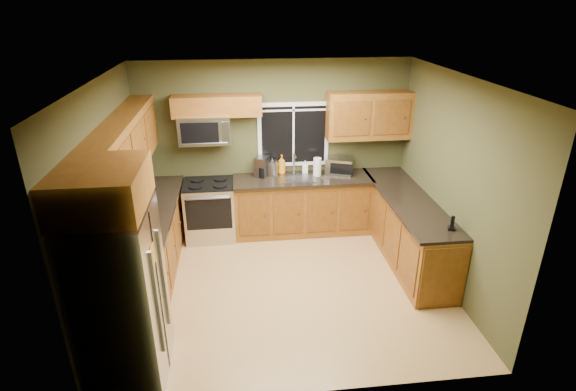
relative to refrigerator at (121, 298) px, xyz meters
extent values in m
plane|color=tan|center=(1.74, 1.30, -0.90)|extent=(4.20, 4.20, 0.00)
plane|color=white|center=(1.74, 1.30, 1.80)|extent=(4.20, 4.20, 0.00)
plane|color=#424324|center=(1.74, 3.10, 0.45)|extent=(4.20, 0.00, 4.20)
plane|color=#424324|center=(1.74, -0.50, 0.45)|extent=(4.20, 0.00, 4.20)
plane|color=#424324|center=(-0.36, 1.30, 0.45)|extent=(0.00, 3.60, 3.60)
plane|color=#424324|center=(3.84, 1.30, 0.45)|extent=(0.00, 3.60, 3.60)
cube|color=white|center=(2.04, 3.09, 0.65)|extent=(1.12, 0.03, 1.02)
cube|color=black|center=(2.04, 3.08, 0.65)|extent=(1.00, 0.01, 0.90)
cube|color=white|center=(2.04, 3.07, 0.65)|extent=(0.03, 0.01, 0.90)
cube|color=white|center=(2.04, 3.07, 1.04)|extent=(1.00, 0.01, 0.03)
cube|color=brown|center=(-0.06, 1.78, -0.45)|extent=(0.60, 2.65, 0.90)
cube|color=black|center=(-0.04, 1.78, 0.02)|extent=(0.65, 2.65, 0.04)
cube|color=brown|center=(2.15, 2.80, -0.45)|extent=(2.17, 0.60, 0.90)
cube|color=black|center=(2.15, 2.78, 0.02)|extent=(2.17, 0.65, 0.04)
cube|color=brown|center=(3.54, 1.85, -0.45)|extent=(0.60, 2.50, 0.90)
cube|color=brown|center=(3.54, 0.59, -0.45)|extent=(0.56, 0.02, 0.82)
cube|color=black|center=(3.51, 1.85, 0.02)|extent=(0.65, 2.50, 0.04)
cube|color=brown|center=(-0.20, 1.78, 0.96)|extent=(0.33, 2.65, 0.72)
cube|color=brown|center=(0.89, 2.94, 1.17)|extent=(1.30, 0.33, 0.30)
cube|color=brown|center=(3.19, 2.94, 0.96)|extent=(1.30, 0.33, 0.72)
cube|color=brown|center=(0.00, 0.00, 1.13)|extent=(0.72, 0.90, 0.38)
cube|color=#B7B7BC|center=(0.00, 0.00, 0.00)|extent=(0.72, 0.90, 1.80)
cube|color=slate|center=(0.37, -0.20, 0.05)|extent=(0.03, 0.04, 1.10)
cube|color=slate|center=(0.37, 0.20, 0.05)|extent=(0.03, 0.04, 1.10)
cube|color=black|center=(0.36, 0.00, 0.00)|extent=(0.01, 0.02, 1.78)
cube|color=orange|center=(0.37, -0.10, 0.50)|extent=(0.01, 0.14, 0.20)
cube|color=#B7B7BC|center=(0.69, 2.78, -0.45)|extent=(0.76, 0.65, 0.90)
cube|color=black|center=(0.69, 2.78, 0.00)|extent=(0.76, 0.64, 0.03)
cube|color=black|center=(0.69, 2.45, -0.35)|extent=(0.68, 0.02, 0.50)
cylinder|color=slate|center=(0.69, 2.43, -0.08)|extent=(0.64, 0.04, 0.04)
cylinder|color=black|center=(0.51, 2.64, 0.03)|extent=(0.20, 0.20, 0.01)
cylinder|color=black|center=(0.87, 2.64, 0.03)|extent=(0.20, 0.20, 0.01)
cylinder|color=black|center=(0.51, 2.92, 0.03)|extent=(0.20, 0.20, 0.01)
cylinder|color=black|center=(0.87, 2.92, 0.03)|extent=(0.20, 0.20, 0.01)
cube|color=#B7B7BC|center=(0.69, 2.91, 0.83)|extent=(0.76, 0.38, 0.42)
cube|color=black|center=(0.63, 2.72, 0.83)|extent=(0.54, 0.01, 0.30)
cube|color=slate|center=(1.00, 2.72, 0.83)|extent=(0.10, 0.01, 0.30)
cylinder|color=slate|center=(0.69, 2.70, 0.67)|extent=(0.66, 0.02, 0.02)
cube|color=slate|center=(2.04, 2.78, 0.03)|extent=(0.60, 0.42, 0.02)
cylinder|color=#B7B7BC|center=(2.04, 2.98, 0.21)|extent=(0.03, 0.03, 0.34)
cylinder|color=#B7B7BC|center=(2.04, 2.90, 0.37)|extent=(0.03, 0.18, 0.03)
cube|color=#B7B7BC|center=(2.76, 2.92, 0.17)|extent=(0.50, 0.43, 0.26)
cube|color=black|center=(2.76, 2.76, 0.17)|extent=(0.34, 0.13, 0.18)
cube|color=slate|center=(1.53, 2.95, 0.19)|extent=(0.26, 0.28, 0.31)
cylinder|color=black|center=(1.53, 2.87, 0.12)|extent=(0.15, 0.15, 0.17)
cylinder|color=#B7B7BC|center=(1.69, 2.93, 0.16)|extent=(0.21, 0.21, 0.24)
cone|color=black|center=(1.69, 2.93, 0.30)|extent=(0.14, 0.14, 0.07)
cylinder|color=white|center=(2.39, 2.85, 0.18)|extent=(0.13, 0.13, 0.29)
cylinder|color=slate|center=(2.39, 2.85, 0.34)|extent=(0.02, 0.02, 0.04)
imported|color=orange|center=(1.84, 3.00, 0.20)|extent=(0.14, 0.14, 0.31)
imported|color=white|center=(2.22, 3.00, 0.14)|extent=(0.10, 0.10, 0.20)
imported|color=white|center=(1.49, 3.00, 0.13)|extent=(0.14, 0.14, 0.17)
cube|color=black|center=(3.69, 0.88, 0.06)|extent=(0.10, 0.10, 0.04)
cube|color=black|center=(3.69, 0.88, 0.15)|extent=(0.05, 0.04, 0.15)
camera|label=1|loc=(1.18, -3.67, 2.61)|focal=28.00mm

